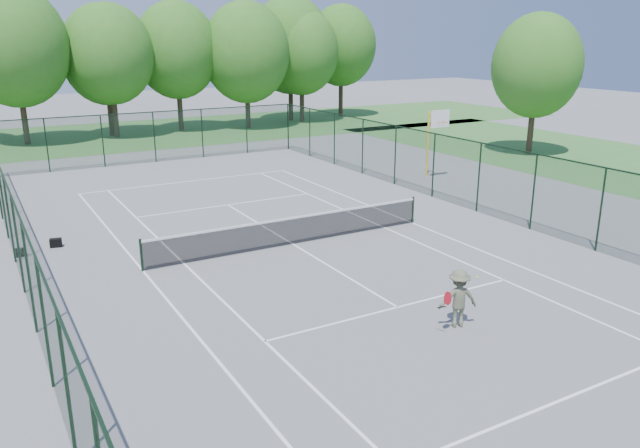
{
  "coord_description": "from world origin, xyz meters",
  "views": [
    {
      "loc": [
        -9.91,
        -19.29,
        7.32
      ],
      "look_at": [
        0.0,
        -2.0,
        1.3
      ],
      "focal_mm": 35.0,
      "sensor_mm": 36.0,
      "label": 1
    }
  ],
  "objects_px": {
    "tennis_player": "(458,298)",
    "basketball_goal": "(435,130)",
    "tennis_net": "(293,229)",
    "sports_bag_a": "(20,252)"
  },
  "relations": [
    {
      "from": "tennis_net",
      "to": "basketball_goal",
      "type": "bearing_deg",
      "value": 28.03
    },
    {
      "from": "basketball_goal",
      "to": "tennis_player",
      "type": "height_order",
      "value": "basketball_goal"
    },
    {
      "from": "tennis_net",
      "to": "sports_bag_a",
      "type": "bearing_deg",
      "value": 158.14
    },
    {
      "from": "tennis_net",
      "to": "basketball_goal",
      "type": "height_order",
      "value": "basketball_goal"
    },
    {
      "from": "tennis_net",
      "to": "basketball_goal",
      "type": "distance_m",
      "value": 13.38
    },
    {
      "from": "tennis_player",
      "to": "basketball_goal",
      "type": "bearing_deg",
      "value": 52.41
    },
    {
      "from": "tennis_net",
      "to": "sports_bag_a",
      "type": "relative_size",
      "value": 30.92
    },
    {
      "from": "basketball_goal",
      "to": "sports_bag_a",
      "type": "bearing_deg",
      "value": -172.54
    },
    {
      "from": "sports_bag_a",
      "to": "tennis_player",
      "type": "bearing_deg",
      "value": -43.8
    },
    {
      "from": "tennis_net",
      "to": "tennis_player",
      "type": "distance_m",
      "value": 8.14
    }
  ]
}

